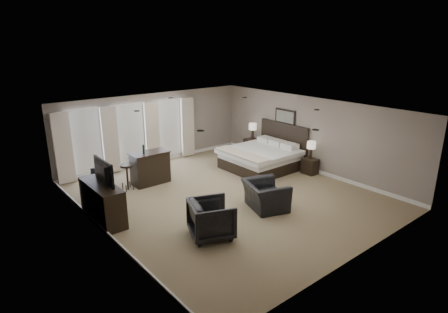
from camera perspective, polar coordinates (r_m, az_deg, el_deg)
room at (r=10.75m, az=0.52°, el=0.32°), size 7.60×8.60×2.64m
window_bay at (r=13.63m, az=-13.92°, el=3.08°), size 5.25×0.20×2.30m
bed at (r=13.39m, az=5.86°, el=1.28°), size 2.38×2.27×1.51m
nightstand_near at (r=13.27m, az=12.95°, el=-1.44°), size 0.40×0.49×0.54m
nightstand_far at (r=15.11m, az=4.33°, el=1.48°), size 0.48×0.59×0.64m
lamp_near at (r=13.10m, az=13.12°, el=0.94°), size 0.30×0.30×0.61m
lamp_far at (r=14.94m, az=4.39°, el=3.85°), size 0.31×0.31×0.65m
wall_art at (r=13.95m, az=9.27°, el=6.01°), size 0.04×0.96×0.56m
dresser at (r=10.07m, az=-18.01°, el=-6.67°), size 0.55×1.71×0.99m
tv at (r=9.86m, az=-18.32°, el=-3.65°), size 0.63×1.09×0.14m
armchair_near at (r=10.31m, az=6.33°, el=-5.22°), size 1.09×1.35×1.02m
armchair_far at (r=8.85m, az=-1.94°, el=-9.23°), size 1.19×1.23×0.99m
bar_counter at (r=12.22m, az=-11.18°, el=-1.70°), size 1.21×0.63×1.05m
bar_stool_left at (r=11.89m, az=-14.51°, el=-3.07°), size 0.48×0.48×0.82m
bar_stool_right at (r=13.58m, az=-11.90°, el=-0.55°), size 0.34×0.34×0.71m
desk_chair at (r=11.51m, az=-18.57°, el=-3.59°), size 0.59×0.59×1.02m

